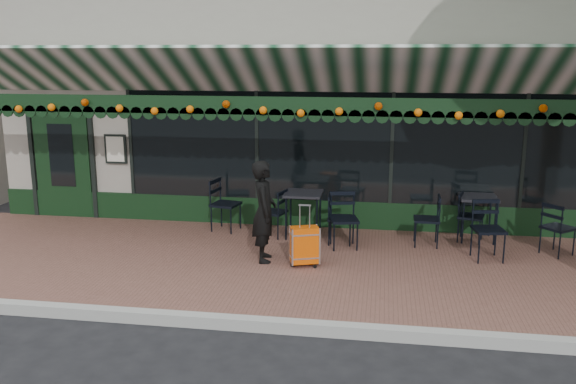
% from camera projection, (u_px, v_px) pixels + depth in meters
% --- Properties ---
extents(ground, '(80.00, 80.00, 0.00)m').
position_uv_depth(ground, '(272.00, 328.00, 7.36)').
color(ground, black).
rests_on(ground, ground).
extents(sidewalk, '(18.00, 4.00, 0.15)m').
position_uv_depth(sidewalk, '(296.00, 267.00, 9.27)').
color(sidewalk, brown).
rests_on(sidewalk, ground).
extents(curb, '(18.00, 0.16, 0.15)m').
position_uv_depth(curb, '(271.00, 325.00, 7.26)').
color(curb, '#9E9E99').
rests_on(curb, ground).
extents(restaurant_building, '(12.00, 9.60, 4.50)m').
position_uv_depth(restaurant_building, '(332.00, 96.00, 14.40)').
color(restaurant_building, gray).
rests_on(restaurant_building, ground).
extents(woman, '(0.47, 0.63, 1.54)m').
position_uv_depth(woman, '(264.00, 211.00, 9.16)').
color(woman, black).
rests_on(woman, sidewalk).
extents(suitcase, '(0.46, 0.35, 0.93)m').
position_uv_depth(suitcase, '(305.00, 246.00, 9.02)').
color(suitcase, '#DC4F06').
rests_on(suitcase, sidewalk).
extents(cafe_table_a, '(0.61, 0.61, 0.76)m').
position_uv_depth(cafe_table_a, '(478.00, 201.00, 10.21)').
color(cafe_table_a, black).
rests_on(cafe_table_a, sidewalk).
extents(cafe_table_b, '(0.63, 0.63, 0.78)m').
position_uv_depth(cafe_table_b, '(303.00, 197.00, 10.41)').
color(cafe_table_b, black).
rests_on(cafe_table_b, sidewalk).
extents(chair_a_left, '(0.43, 0.43, 0.86)m').
position_uv_depth(chair_a_left, '(427.00, 220.00, 9.97)').
color(chair_a_left, black).
rests_on(chair_a_left, sidewalk).
extents(chair_a_right, '(0.51, 0.51, 0.84)m').
position_uv_depth(chair_a_right, '(471.00, 217.00, 10.19)').
color(chair_a_right, black).
rests_on(chair_a_right, sidewalk).
extents(chair_a_front, '(0.53, 0.53, 0.92)m').
position_uv_depth(chair_a_front, '(488.00, 230.00, 9.26)').
color(chair_a_front, black).
rests_on(chair_a_front, sidewalk).
extents(chair_a_extra, '(0.60, 0.60, 0.85)m').
position_uv_depth(chair_a_extra, '(558.00, 228.00, 9.51)').
color(chair_a_extra, black).
rests_on(chair_a_extra, sidewalk).
extents(chair_b_left, '(0.51, 0.51, 0.83)m').
position_uv_depth(chair_b_left, '(273.00, 213.00, 10.48)').
color(chair_b_left, black).
rests_on(chair_b_left, sidewalk).
extents(chair_b_right, '(0.44, 0.44, 0.84)m').
position_uv_depth(chair_b_right, '(340.00, 219.00, 10.09)').
color(chair_b_right, black).
rests_on(chair_b_right, sidewalk).
extents(chair_b_front, '(0.55, 0.55, 0.91)m').
position_uv_depth(chair_b_front, '(344.00, 220.00, 9.85)').
color(chair_b_front, black).
rests_on(chair_b_front, sidewalk).
extents(chair_solo, '(0.56, 0.56, 0.94)m').
position_uv_depth(chair_solo, '(226.00, 205.00, 10.82)').
color(chair_solo, black).
rests_on(chair_solo, sidewalk).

